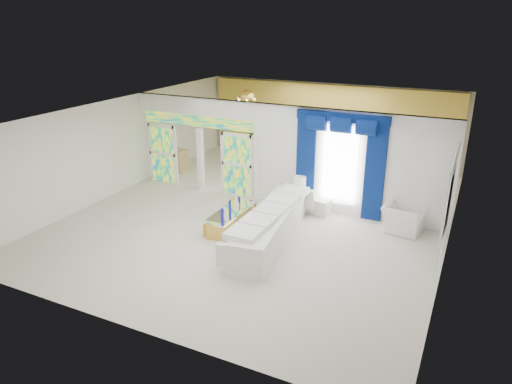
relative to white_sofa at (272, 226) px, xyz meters
The scene contains 22 objects.
floor 1.85m from the white_sofa, 120.61° to the left, with size 12.00×12.00×0.00m, color #B7AF9E.
dividing_wall 3.04m from the white_sofa, 64.25° to the left, with size 5.70×0.18×3.00m, color white.
dividing_header 5.12m from the white_sofa, 145.89° to the left, with size 4.30×0.18×0.55m, color white.
stained_panel_left 5.82m from the white_sofa, 153.83° to the left, with size 0.95×0.04×2.00m, color #994C3F.
stained_panel_right 3.52m from the white_sofa, 132.56° to the left, with size 0.95×0.04×2.00m, color #994C3F.
stained_transom 4.92m from the white_sofa, 145.89° to the left, with size 4.00×0.05×0.35m, color #994C3F.
window_pane 2.85m from the white_sofa, 68.19° to the left, with size 1.00×0.02×2.30m, color white.
blue_drape_left 2.63m from the white_sofa, 90.44° to the left, with size 0.55×0.10×2.80m, color #031042.
blue_drape_right 3.29m from the white_sofa, 50.72° to the left, with size 0.55×0.10×2.80m, color #031042.
blue_pelmet 3.57m from the white_sofa, 67.95° to the left, with size 2.60×0.12×0.25m, color #031042.
wall_mirror 4.22m from the white_sofa, ahead, with size 0.04×2.70×1.90m, color white.
gold_curtains 7.59m from the white_sofa, 97.03° to the left, with size 9.70×0.12×2.90m, color gold.
white_sofa is the anchor object (origin of this frame).
coffee_table 1.39m from the white_sofa, 167.47° to the left, with size 0.64×1.93×0.43m, color gold.
console_table 2.27m from the white_sofa, 85.36° to the left, with size 1.31×0.42×0.44m, color silver.
table_lamp 2.28m from the white_sofa, 92.98° to the left, with size 0.36×0.36×0.58m, color silver.
armchair 3.60m from the white_sofa, 36.17° to the left, with size 1.12×0.98×0.73m, color silver.
grand_piano 6.61m from the white_sofa, 116.14° to the left, with size 1.52×2.00×1.01m, color black.
piano_bench 5.23m from the white_sofa, 123.89° to the left, with size 0.91×0.35×0.30m, color black.
tv_console 6.53m from the white_sofa, 145.59° to the left, with size 0.56×0.51×0.82m, color tan.
chandelier 6.32m from the white_sofa, 123.02° to the left, with size 0.60×0.60×0.60m, color gold.
decanters 1.41m from the white_sofa, 168.05° to the left, with size 0.15×1.14×0.28m.
Camera 1 is at (5.29, -11.53, 5.43)m, focal length 33.10 mm.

